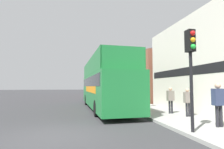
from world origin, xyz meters
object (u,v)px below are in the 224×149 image
(tour_bus, at_px, (104,87))
(lamp_post_nearest, at_px, (136,66))
(parked_car_ahead_of_bus, at_px, (98,95))
(pedestrian_second, at_px, (188,99))
(traffic_signal, at_px, (191,56))
(pedestrian_nearest, at_px, (218,100))
(lamp_post_second, at_px, (110,73))
(pedestrian_third, at_px, (171,98))

(tour_bus, relative_size, lamp_post_nearest, 2.47)
(parked_car_ahead_of_bus, bearing_deg, pedestrian_second, -78.54)
(traffic_signal, bearing_deg, parked_car_ahead_of_bus, 95.33)
(tour_bus, bearing_deg, lamp_post_nearest, -38.09)
(pedestrian_nearest, distance_m, traffic_signal, 2.39)
(tour_bus, relative_size, pedestrian_second, 7.32)
(pedestrian_nearest, xyz_separation_m, traffic_signal, (-1.60, -0.50, 1.71))
(tour_bus, bearing_deg, traffic_signal, -78.39)
(lamp_post_second, bearing_deg, tour_bus, -104.76)
(pedestrian_second, distance_m, lamp_post_second, 13.88)
(pedestrian_second, height_order, lamp_post_second, lamp_post_second)
(tour_bus, xyz_separation_m, traffic_signal, (1.97, -8.35, 1.20))
(pedestrian_nearest, relative_size, traffic_signal, 0.48)
(pedestrian_nearest, distance_m, pedestrian_second, 2.53)
(tour_bus, height_order, traffic_signal, traffic_signal)
(pedestrian_third, distance_m, lamp_post_second, 12.64)
(tour_bus, height_order, pedestrian_second, tour_bus)
(pedestrian_third, relative_size, traffic_signal, 0.42)
(tour_bus, xyz_separation_m, parked_car_ahead_of_bus, (0.48, 7.62, -1.07))
(parked_car_ahead_of_bus, bearing_deg, lamp_post_nearest, -82.81)
(parked_car_ahead_of_bus, xyz_separation_m, lamp_post_nearest, (1.71, -9.23, 2.66))
(traffic_signal, xyz_separation_m, lamp_post_nearest, (0.22, 6.74, 0.40))
(pedestrian_second, distance_m, pedestrian_third, 1.27)
(lamp_post_nearest, height_order, lamp_post_second, lamp_post_second)
(tour_bus, distance_m, pedestrian_nearest, 8.64)
(tour_bus, distance_m, pedestrian_third, 5.47)
(lamp_post_nearest, bearing_deg, pedestrian_nearest, -77.47)
(tour_bus, distance_m, pedestrian_second, 6.64)
(pedestrian_third, bearing_deg, tour_bus, 130.72)
(parked_car_ahead_of_bus, distance_m, lamp_post_second, 3.42)
(parked_car_ahead_of_bus, relative_size, lamp_post_second, 0.92)
(pedestrian_nearest, distance_m, pedestrian_third, 3.73)
(tour_bus, relative_size, lamp_post_second, 2.27)
(pedestrian_second, bearing_deg, lamp_post_nearest, 114.55)
(tour_bus, height_order, lamp_post_nearest, lamp_post_nearest)
(tour_bus, height_order, lamp_post_second, lamp_post_second)
(pedestrian_second, bearing_deg, lamp_post_second, 97.29)
(pedestrian_second, distance_m, lamp_post_nearest, 4.69)
(pedestrian_third, bearing_deg, traffic_signal, -110.48)
(lamp_post_second, bearing_deg, parked_car_ahead_of_bus, -161.15)
(pedestrian_nearest, relative_size, lamp_post_nearest, 0.39)
(parked_car_ahead_of_bus, height_order, lamp_post_second, lamp_post_second)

